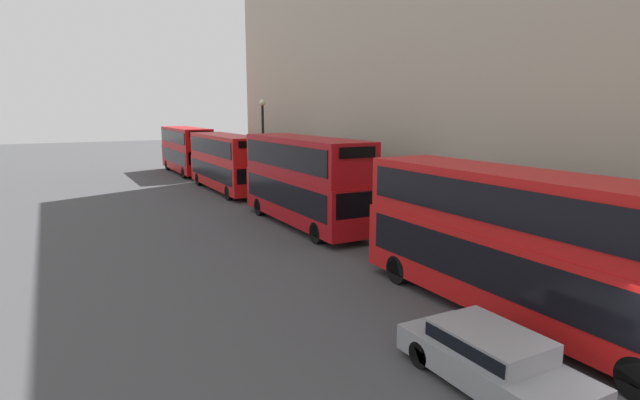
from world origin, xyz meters
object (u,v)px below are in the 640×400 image
at_px(bus_leading, 521,240).
at_px(car_dark_sedan, 491,357).
at_px(bus_third_in_queue, 226,160).
at_px(pedestrian, 230,169).
at_px(bus_second_in_queue, 304,178).
at_px(bus_trailing, 186,148).

relative_size(bus_leading, car_dark_sedan, 2.61).
height_order(bus_third_in_queue, pedestrian, bus_third_in_queue).
distance_m(car_dark_sedan, pedestrian, 36.53).
distance_m(bus_second_in_queue, pedestrian, 20.44).
bearing_deg(bus_leading, bus_second_in_queue, 90.00).
relative_size(bus_leading, bus_second_in_queue, 1.12).
relative_size(bus_leading, bus_trailing, 1.11).
bearing_deg(car_dark_sedan, bus_trailing, 85.24).
bearing_deg(pedestrian, bus_third_in_queue, -109.99).
relative_size(bus_third_in_queue, car_dark_sedan, 2.47).
bearing_deg(bus_trailing, bus_third_in_queue, -90.00).
relative_size(bus_third_in_queue, pedestrian, 6.28).
height_order(bus_trailing, pedestrian, bus_trailing).
bearing_deg(pedestrian, bus_second_in_queue, -97.49).
height_order(bus_trailing, car_dark_sedan, bus_trailing).
height_order(bus_second_in_queue, pedestrian, bus_second_in_queue).
xyz_separation_m(bus_leading, bus_trailing, (-0.00, 38.67, 0.02)).
distance_m(bus_leading, bus_third_in_queue, 26.54).
bearing_deg(pedestrian, car_dark_sedan, -99.54).
bearing_deg(bus_trailing, bus_leading, -90.00).
height_order(bus_second_in_queue, bus_third_in_queue, bus_second_in_queue).
bearing_deg(bus_second_in_queue, bus_third_in_queue, 90.00).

